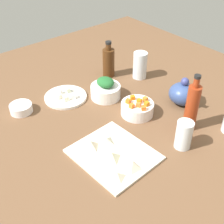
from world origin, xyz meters
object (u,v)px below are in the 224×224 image
Objects in this scene: bowl_carrots at (137,109)px; bottle_1 at (192,107)px; cutting_board at (114,154)px; drinking_glass_2 at (140,65)px; teapot at (183,93)px; bowl_small_side at (21,108)px; bowl_greens at (106,92)px; bottle_0 at (109,62)px; drinking_glass_1 at (184,135)px; plate_tofu at (66,97)px.

bottle_1 is at bearing 25.40° from bowl_carrots.
drinking_glass_2 reaches higher than cutting_board.
bowl_small_side is at bearing -124.36° from teapot.
bowl_greens is 21.67cm from bottle_0.
drinking_glass_1 is at bearing -62.18° from bottle_1.
bowl_greens is 0.99× the size of bowl_carrots.
bowl_greens is 1.21× the size of drinking_glass_1.
cutting_board is 61.08cm from drinking_glass_2.
bottle_1 is at bearing 77.97° from cutting_board.
bottle_0 is 62.98cm from drinking_glass_1.
plate_tofu is 30.94cm from bottle_0.
bottle_0 is at bearing 136.73° from bowl_greens.
bottle_0 is at bearing 177.64° from bottle_1.
drinking_glass_1 is (61.16, 37.81, 3.95)cm from bowl_small_side.
drinking_glass_1 is at bearing 1.43° from bowl_greens.
bowl_carrots is 33.27cm from drinking_glass_2.
bowl_greens is at bearing 145.46° from cutting_board.
bowl_small_side reaches higher than cutting_board.
bowl_carrots is (31.17, 17.60, 2.25)cm from plate_tofu.
drinking_glass_1 is (5.81, -11.01, -4.83)cm from bottle_1.
cutting_board is at bearing -34.54° from bowl_greens.
bottle_0 reaches higher than drinking_glass_1.
drinking_glass_2 is at bearing 44.07° from bottle_0.
drinking_glass_1 reaches higher than plate_tofu.
drinking_glass_2 reaches higher than teapot.
bottle_0 is (-34.86, 12.19, 5.23)cm from bowl_carrots.
cutting_board is 1.46× the size of plate_tofu.
bottle_1 is 46.12cm from drinking_glass_2.
bottle_1 reaches higher than bowl_greens.
bottle_1 is (55.35, 48.83, 8.78)cm from bowl_small_side.
drinking_glass_2 is (8.15, 41.25, 6.40)cm from plate_tofu.
bowl_carrots is at bearing -154.60° from bottle_1.
plate_tofu is 1.44× the size of drinking_glass_2.
cutting_board is at bearing -61.70° from bowl_carrots.
cutting_board is at bearing -119.06° from drinking_glass_1.
bottle_1 is 1.80× the size of drinking_glass_2.
drinking_glass_2 is at bearing 79.60° from bowl_small_side.
cutting_board is 27.77cm from drinking_glass_1.
bottle_1 is at bearing 41.42° from bowl_small_side.
teapot is at bearing 137.99° from bottle_1.
teapot reaches higher than bowl_small_side.
drinking_glass_1 is at bearing -26.50° from drinking_glass_2.
drinking_glass_1 is at bearing -50.16° from teapot.
bowl_greens is 39.63cm from bowl_small_side.
cutting_board is 47.71cm from teapot.
plate_tofu is at bearing -82.94° from bottle_0.
bottle_0 is 55.82cm from bottle_1.
bowl_carrots is (19.50, 2.27, -0.31)cm from bowl_greens.
cutting_board is at bearing -102.03° from bottle_1.
bottle_1 is at bearing 117.82° from drinking_glass_1.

